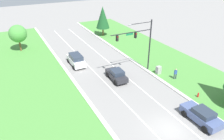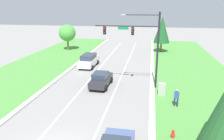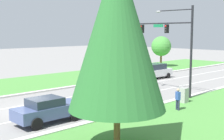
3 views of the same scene
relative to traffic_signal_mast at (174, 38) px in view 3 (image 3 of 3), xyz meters
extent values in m
plane|color=gray|center=(-4.14, -12.24, -5.30)|extent=(160.00, 160.00, 0.00)
cube|color=beige|center=(1.51, -12.24, -5.22)|extent=(0.50, 90.00, 0.15)
cube|color=white|center=(-5.94, -12.24, -5.30)|extent=(0.14, 81.00, 0.01)
cube|color=white|center=(-2.34, -12.24, -5.30)|extent=(0.14, 81.00, 0.01)
cylinder|color=black|center=(1.84, 0.01, -1.28)|extent=(0.20, 0.20, 8.03)
cylinder|color=black|center=(-1.44, 0.01, 1.29)|extent=(6.57, 0.12, 0.12)
cube|color=#147042|center=(-1.77, 0.01, 1.07)|extent=(1.10, 0.04, 0.28)
cylinder|color=black|center=(0.04, 0.01, 2.41)|extent=(3.62, 0.09, 0.09)
ellipsoid|color=gray|center=(-1.77, 0.01, 2.36)|extent=(0.56, 0.28, 0.20)
cube|color=black|center=(-0.78, 0.01, 0.79)|extent=(0.28, 0.32, 0.80)
sphere|color=red|center=(-0.78, -0.16, 1.02)|extent=(0.16, 0.16, 0.16)
sphere|color=#2D2D2D|center=(-0.78, -0.16, 0.79)|extent=(0.16, 0.16, 0.16)
sphere|color=#2D2D2D|center=(-0.78, -0.16, 0.56)|extent=(0.16, 0.16, 0.16)
cube|color=black|center=(-3.74, 0.01, 0.79)|extent=(0.28, 0.32, 0.80)
sphere|color=red|center=(-3.74, -0.16, 1.02)|extent=(0.16, 0.16, 0.16)
sphere|color=#2D2D2D|center=(-3.74, -0.16, 0.79)|extent=(0.16, 0.16, 0.16)
sphere|color=#2D2D2D|center=(-3.74, -0.16, 0.56)|extent=(0.16, 0.16, 0.16)
cube|color=#475684|center=(-0.50, -12.78, -4.55)|extent=(1.83, 4.56, 0.74)
cube|color=#283342|center=(-0.50, -13.06, -3.91)|extent=(1.64, 2.05, 0.53)
cylinder|color=black|center=(0.40, -11.37, -4.92)|extent=(0.24, 0.76, 0.76)
cylinder|color=black|center=(-1.39, -11.37, -4.92)|extent=(0.24, 0.76, 0.76)
cylinder|color=black|center=(0.39, -14.20, -4.92)|extent=(0.24, 0.76, 0.76)
cylinder|color=black|center=(-1.39, -14.19, -4.92)|extent=(0.24, 0.76, 0.76)
cube|color=white|center=(-7.61, 6.99, -4.54)|extent=(1.92, 4.85, 0.85)
cube|color=#283342|center=(-7.61, 6.87, -3.78)|extent=(1.70, 2.92, 0.68)
cylinder|color=black|center=(-6.69, 8.47, -4.97)|extent=(0.25, 0.67, 0.67)
cylinder|color=black|center=(-8.49, 8.50, -4.97)|extent=(0.25, 0.67, 0.67)
cylinder|color=black|center=(-6.73, 5.48, -4.97)|extent=(0.25, 0.67, 0.67)
cylinder|color=black|center=(-8.53, 5.51, -4.97)|extent=(0.25, 0.67, 0.67)
cube|color=#28282D|center=(-4.07, -0.49, -4.61)|extent=(1.87, 4.26, 0.67)
cube|color=#283342|center=(-4.08, -0.74, -3.97)|extent=(1.62, 1.95, 0.61)
cylinder|color=black|center=(-3.18, 0.78, -4.95)|extent=(0.27, 0.71, 0.70)
cylinder|color=black|center=(-4.87, 0.84, -4.95)|extent=(0.27, 0.71, 0.70)
cylinder|color=black|center=(-3.28, -1.82, -4.95)|extent=(0.27, 0.71, 0.70)
cylinder|color=black|center=(-4.96, -1.76, -4.95)|extent=(0.27, 0.71, 0.70)
cube|color=#9E9E99|center=(2.42, -1.91, -4.66)|extent=(0.70, 0.60, 1.28)
cylinder|color=#232842|center=(3.44, -4.27, -4.88)|extent=(0.14, 0.14, 0.84)
cylinder|color=#232842|center=(3.68, -4.37, -4.88)|extent=(0.14, 0.14, 0.84)
cube|color=#2D4C99|center=(3.56, -4.32, -4.16)|extent=(0.44, 0.35, 0.60)
sphere|color=tan|center=(3.56, -4.32, -3.72)|extent=(0.22, 0.22, 0.22)
cylinder|color=red|center=(2.89, -9.32, -5.02)|extent=(0.20, 0.20, 0.55)
sphere|color=red|center=(2.89, -9.32, -4.69)|extent=(0.18, 0.18, 0.18)
cylinder|color=red|center=(2.77, -9.32, -5.00)|extent=(0.10, 0.09, 0.09)
cylinder|color=red|center=(3.01, -9.32, -5.00)|extent=(0.10, 0.09, 0.09)
cylinder|color=brown|center=(-14.98, 17.80, -4.19)|extent=(0.32, 0.32, 2.21)
sphere|color=#47933D|center=(-14.98, 17.80, -1.87)|extent=(3.25, 3.25, 3.25)
cylinder|color=brown|center=(5.98, -13.01, -4.24)|extent=(0.32, 0.32, 2.12)
cone|color=#28662D|center=(5.98, -13.01, 0.58)|extent=(4.70, 4.70, 7.52)
camera|label=1|loc=(-17.40, -24.90, 10.25)|focal=35.00mm
camera|label=2|loc=(1.12, -22.62, 3.39)|focal=35.00mm
camera|label=3|loc=(16.49, -23.36, 0.55)|focal=50.00mm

